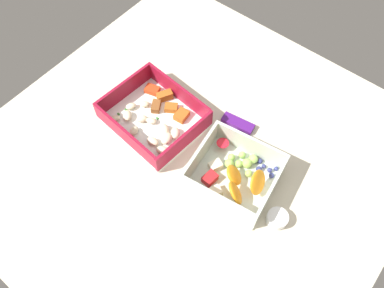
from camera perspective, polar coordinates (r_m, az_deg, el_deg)
The scene contains 5 objects.
table_surface at distance 79.96cm, azimuth 0.19°, elevation -1.74°, with size 80.00×80.00×2.00cm, color beige.
pasta_container at distance 82.38cm, azimuth -5.51°, elevation 3.95°, with size 20.41×17.53×5.05cm.
fruit_bowl at distance 74.96cm, azimuth 6.38°, elevation -4.51°, with size 17.58×16.38×5.89cm.
candy_bar at distance 82.78cm, azimuth 6.74°, elevation 3.02°, with size 7.00×2.40×1.20cm, color #51197A.
paper_cup_liner at distance 73.85cm, azimuth 12.40°, elevation -10.66°, with size 3.93×3.93×2.04cm, color white.
Camera 1 is at (24.16, -30.35, 70.91)cm, focal length 36.29 mm.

